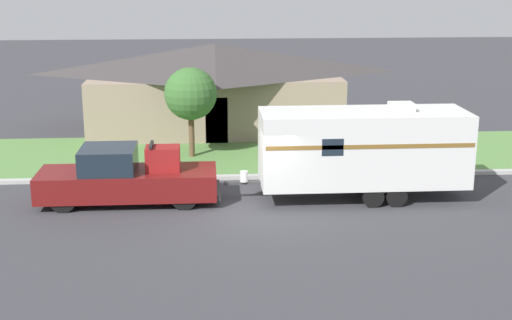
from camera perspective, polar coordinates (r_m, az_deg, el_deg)
ground_plane at (r=23.23m, az=0.02°, el=-4.11°), size 120.00×120.00×0.00m
curb_strip at (r=26.77m, az=-0.54°, el=-1.35°), size 80.00×0.30×0.14m
lawn_strip at (r=30.30m, az=-0.96°, el=0.48°), size 80.00×7.00×0.03m
house_across_street at (r=35.00m, az=-3.28°, el=6.01°), size 12.70×7.04×4.17m
pickup_truck at (r=24.23m, az=-10.33°, el=-1.41°), size 6.04×2.04×2.03m
travel_trailer at (r=24.41m, az=8.57°, el=1.00°), size 8.22×2.41×3.30m
mailbox at (r=28.25m, az=9.86°, el=1.33°), size 0.48×0.20×1.36m
tree_in_yard at (r=29.46m, az=-5.25°, el=5.27°), size 2.17×2.17×3.77m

